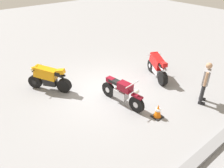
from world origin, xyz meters
TOP-DOWN VIEW (x-y plane):
  - ground_plane at (0.00, 0.00)m, footprint 40.00×40.00m
  - curb_edge at (0.00, 4.60)m, footprint 14.00×0.30m
  - motorcycle_maroon_cruiser at (0.05, 1.16)m, footprint 0.70×2.09m
  - motorcycle_red_sportbike at (-2.62, 0.60)m, footprint 1.06×1.84m
  - motorcycle_orange_sportbike at (1.79, -1.52)m, footprint 1.33×1.67m
  - person_in_gray_shirt at (-2.46, 3.03)m, footprint 0.62×0.47m
  - traffic_cone at (-0.40, 2.60)m, footprint 0.36×0.36m

SIDE VIEW (x-z plane):
  - ground_plane at x=0.00m, z-range 0.00..0.00m
  - curb_edge at x=0.00m, z-range 0.00..0.15m
  - traffic_cone at x=-0.40m, z-range 0.00..0.53m
  - motorcycle_maroon_cruiser at x=0.05m, z-range -0.02..1.06m
  - motorcycle_red_sportbike at x=-2.62m, z-range 0.02..1.17m
  - motorcycle_orange_sportbike at x=1.79m, z-range 0.02..1.17m
  - person_in_gray_shirt at x=-2.46m, z-range 0.12..1.80m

